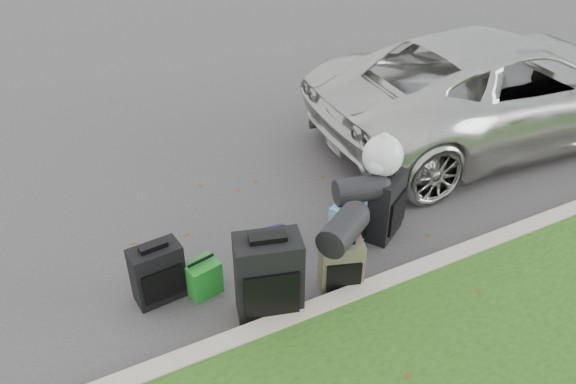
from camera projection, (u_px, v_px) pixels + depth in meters
name	position (u px, v px, depth m)	size (l,w,h in m)	color
ground	(305.00, 242.00, 5.96)	(120.00, 120.00, 0.00)	#383535
curb	(357.00, 296.00, 5.17)	(120.00, 0.18, 0.15)	#9E937F
suv	(501.00, 87.00, 7.60)	(2.41, 5.22, 1.45)	#B7B7B2
suitcase_small_black	(158.00, 273.00, 5.12)	(0.46, 0.25, 0.57)	black
suitcase_large_black_left	(269.00, 277.00, 4.88)	(0.57, 0.34, 0.83)	black
suitcase_olive	(341.00, 265.00, 5.23)	(0.39, 0.25, 0.54)	#3F3C2A
suitcase_teal	(347.00, 225.00, 5.75)	(0.38, 0.23, 0.54)	teal
suitcase_large_black_right	(384.00, 205.00, 5.90)	(0.48, 0.29, 0.72)	black
tote_green	(203.00, 278.00, 5.24)	(0.30, 0.24, 0.34)	#1C7F22
tote_navy	(274.00, 242.00, 5.74)	(0.25, 0.20, 0.27)	navy
duffel_left	(343.00, 230.00, 5.01)	(0.29, 0.29, 0.53)	black
duffel_right	(358.00, 189.00, 5.58)	(0.26, 0.26, 0.47)	black
trash_bag	(383.00, 156.00, 5.61)	(0.42, 0.42, 0.42)	silver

